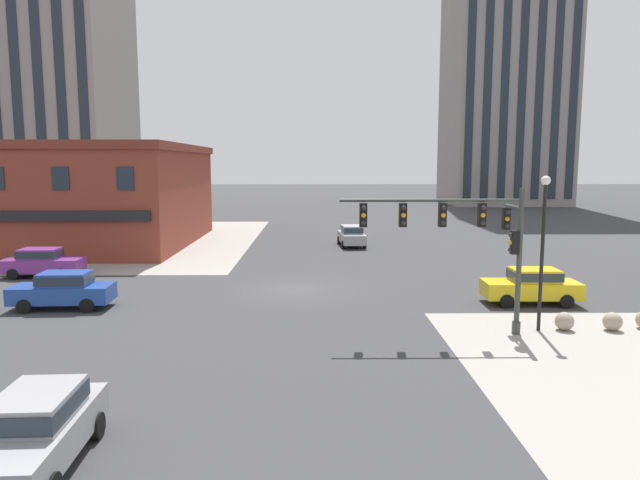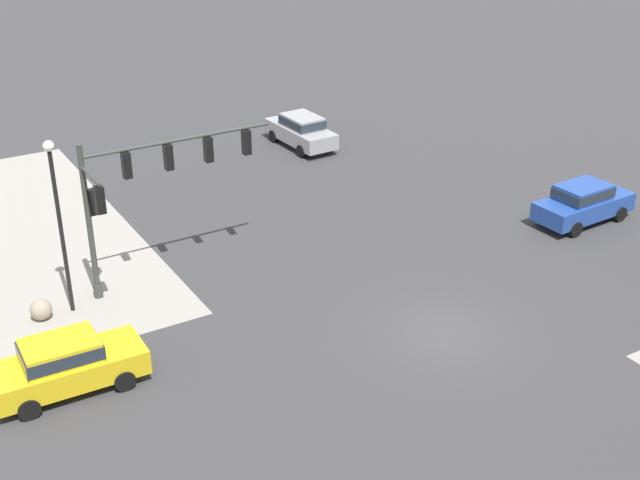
% 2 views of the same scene
% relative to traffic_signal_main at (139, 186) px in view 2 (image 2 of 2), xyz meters
% --- Properties ---
extents(ground_plane, '(320.00, 320.00, 0.00)m').
position_rel_traffic_signal_main_xyz_m(ground_plane, '(-7.15, 7.94, -3.89)').
color(ground_plane, '#38383A').
extents(traffic_signal_main, '(7.04, 2.09, 5.66)m').
position_rel_traffic_signal_main_xyz_m(traffic_signal_main, '(0.00, 0.00, 0.00)').
color(traffic_signal_main, '#383D38').
rests_on(traffic_signal_main, ground).
extents(bollard_sphere_curb_a, '(0.74, 0.74, 0.74)m').
position_rel_traffic_signal_main_xyz_m(bollard_sphere_curb_a, '(3.90, 0.31, -3.52)').
color(bollard_sphere_curb_a, gray).
rests_on(bollard_sphere_curb_a, ground).
extents(street_lamp_corner_near, '(0.36, 0.36, 6.11)m').
position_rel_traffic_signal_main_xyz_m(street_lamp_corner_near, '(2.85, 0.26, -0.12)').
color(street_lamp_corner_near, black).
rests_on(street_lamp_corner_near, ground).
extents(car_cross_eastbound, '(2.04, 4.47, 1.68)m').
position_rel_traffic_signal_main_xyz_m(car_cross_eastbound, '(-12.03, -9.97, -2.97)').
color(car_cross_eastbound, '#99999E').
rests_on(car_cross_eastbound, ground).
extents(car_cross_westbound, '(4.47, 2.03, 1.68)m').
position_rel_traffic_signal_main_xyz_m(car_cross_westbound, '(-17.44, 4.06, -2.97)').
color(car_cross_westbound, '#23479E').
rests_on(car_cross_westbound, ground).
extents(car_parked_curb, '(4.44, 1.97, 1.68)m').
position_rel_traffic_signal_main_xyz_m(car_parked_curb, '(4.23, 4.69, -2.97)').
color(car_parked_curb, gold).
rests_on(car_parked_curb, ground).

